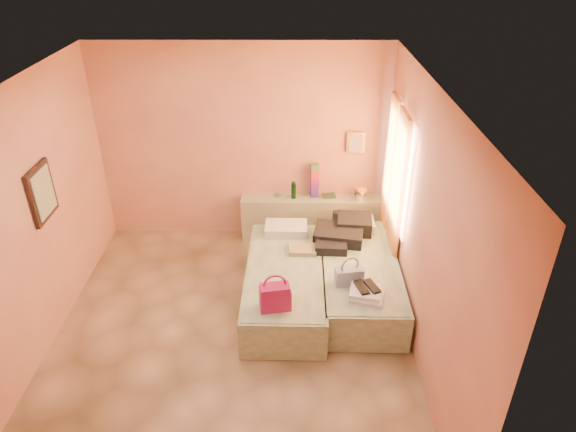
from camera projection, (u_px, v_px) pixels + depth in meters
name	position (u px, v px, depth m)	size (l,w,h in m)	color
ground	(233.00, 334.00, 5.85)	(4.50, 4.50, 0.00)	tan
room_walls	(248.00, 170.00, 5.45)	(4.02, 4.51, 2.81)	#E5A57A
headboard_ledge	(312.00, 217.00, 7.50)	(2.05, 0.30, 0.65)	#A6AE8E
bed_left	(286.00, 285.00, 6.24)	(0.90, 2.00, 0.50)	beige
bed_right	(358.00, 279.00, 6.33)	(0.90, 2.00, 0.50)	beige
water_bottle	(294.00, 190.00, 7.27)	(0.07, 0.07, 0.25)	#163D1F
rainbow_box	(314.00, 180.00, 7.28)	(0.11, 0.11, 0.49)	#B01559
small_dish	(278.00, 195.00, 7.38)	(0.10, 0.10, 0.03)	#46815B
green_book	(329.00, 196.00, 7.36)	(0.18, 0.13, 0.03)	#274A30
flower_vase	(360.00, 193.00, 7.21)	(0.20, 0.20, 0.25)	silver
magenta_handbag	(275.00, 296.00, 5.41)	(0.33, 0.18, 0.31)	#B01559
khaki_garment	(303.00, 249.00, 6.41)	(0.34, 0.27, 0.06)	tan
clothes_pile	(343.00, 233.00, 6.61)	(0.67, 0.67, 0.20)	black
blue_handbag	(349.00, 276.00, 5.80)	(0.31, 0.13, 0.20)	#3C5892
towel_stack	(367.00, 295.00, 5.59)	(0.35, 0.30, 0.10)	silver
sandal_pair	(367.00, 287.00, 5.61)	(0.19, 0.25, 0.03)	black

